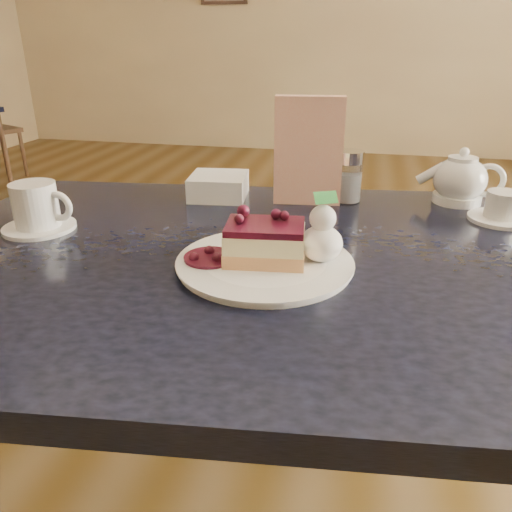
% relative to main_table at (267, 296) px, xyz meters
% --- Properties ---
extents(main_table, '(1.41, 1.02, 0.82)m').
position_rel_main_table_xyz_m(main_table, '(0.00, 0.00, 0.00)').
color(main_table, black).
rests_on(main_table, ground).
extents(dessert_plate, '(0.29, 0.29, 0.01)m').
position_rel_main_table_xyz_m(dessert_plate, '(0.01, -0.05, 0.09)').
color(dessert_plate, white).
rests_on(dessert_plate, main_table).
extents(cheesecake_slice, '(0.14, 0.11, 0.07)m').
position_rel_main_table_xyz_m(cheesecake_slice, '(0.01, -0.05, 0.13)').
color(cheesecake_slice, '#EBB979').
rests_on(cheesecake_slice, dessert_plate).
extents(whipped_cream, '(0.07, 0.07, 0.06)m').
position_rel_main_table_xyz_m(whipped_cream, '(0.10, -0.03, 0.13)').
color(whipped_cream, white).
rests_on(whipped_cream, dessert_plate).
extents(berry_sauce, '(0.09, 0.09, 0.01)m').
position_rel_main_table_xyz_m(berry_sauce, '(-0.09, -0.07, 0.10)').
color(berry_sauce, '#350B1A').
rests_on(berry_sauce, dessert_plate).
extents(coffee_set, '(0.15, 0.14, 0.10)m').
position_rel_main_table_xyz_m(coffee_set, '(-0.47, 0.03, 0.13)').
color(coffee_set, white).
rests_on(coffee_set, main_table).
extents(tea_set, '(0.25, 0.24, 0.11)m').
position_rel_main_table_xyz_m(tea_set, '(0.39, 0.37, 0.13)').
color(tea_set, white).
rests_on(tea_set, main_table).
extents(menu_card, '(0.16, 0.05, 0.24)m').
position_rel_main_table_xyz_m(menu_card, '(0.03, 0.32, 0.21)').
color(menu_card, beige).
rests_on(menu_card, main_table).
extents(sugar_shaker, '(0.07, 0.07, 0.12)m').
position_rel_main_table_xyz_m(sugar_shaker, '(0.12, 0.35, 0.15)').
color(sugar_shaker, white).
rests_on(sugar_shaker, main_table).
extents(napkin_stack, '(0.15, 0.15, 0.05)m').
position_rel_main_table_xyz_m(napkin_stack, '(-0.18, 0.32, 0.11)').
color(napkin_stack, white).
rests_on(napkin_stack, main_table).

